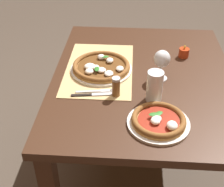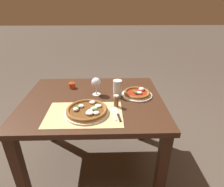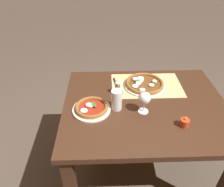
# 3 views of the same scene
# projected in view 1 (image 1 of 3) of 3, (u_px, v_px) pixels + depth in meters

# --- Properties ---
(ground_plane) EXTENTS (24.00, 24.00, 0.00)m
(ground_plane) POSITION_uv_depth(u_px,v_px,m) (137.00, 172.00, 2.01)
(ground_plane) COLOR #473D33
(dining_table) EXTENTS (1.14, 0.91, 0.74)m
(dining_table) POSITION_uv_depth(u_px,v_px,m) (142.00, 93.00, 1.64)
(dining_table) COLOR #382114
(dining_table) RESTS_ON ground
(paper_placemat) EXTENTS (0.54, 0.34, 0.00)m
(paper_placemat) POSITION_uv_depth(u_px,v_px,m) (99.00, 69.00, 1.62)
(paper_placemat) COLOR tan
(paper_placemat) RESTS_ON dining_table
(pizza_near) EXTENTS (0.32, 0.32, 0.05)m
(pizza_near) POSITION_uv_depth(u_px,v_px,m) (101.00, 67.00, 1.60)
(pizza_near) COLOR silver
(pizza_near) RESTS_ON paper_placemat
(pizza_far) EXTENTS (0.26, 0.26, 0.05)m
(pizza_far) POSITION_uv_depth(u_px,v_px,m) (159.00, 121.00, 1.26)
(pizza_far) COLOR silver
(pizza_far) RESTS_ON dining_table
(wine_glass) EXTENTS (0.08, 0.08, 0.16)m
(wine_glass) POSITION_uv_depth(u_px,v_px,m) (162.00, 60.00, 1.49)
(wine_glass) COLOR silver
(wine_glass) RESTS_ON dining_table
(pint_glass) EXTENTS (0.07, 0.07, 0.15)m
(pint_glass) POSITION_uv_depth(u_px,v_px,m) (155.00, 87.00, 1.37)
(pint_glass) COLOR silver
(pint_glass) RESTS_ON dining_table
(fork) EXTENTS (0.05, 0.20, 0.00)m
(fork) POSITION_uv_depth(u_px,v_px,m) (98.00, 91.00, 1.45)
(fork) COLOR #B7B7BC
(fork) RESTS_ON paper_placemat
(knife) EXTENTS (0.05, 0.22, 0.01)m
(knife) POSITION_uv_depth(u_px,v_px,m) (95.00, 95.00, 1.43)
(knife) COLOR black
(knife) RESTS_ON paper_placemat
(votive_candle) EXTENTS (0.06, 0.06, 0.07)m
(votive_candle) POSITION_uv_depth(u_px,v_px,m) (184.00, 53.00, 1.72)
(votive_candle) COLOR #B23819
(votive_candle) RESTS_ON dining_table
(pepper_shaker) EXTENTS (0.04, 0.04, 0.10)m
(pepper_shaker) POSITION_uv_depth(u_px,v_px,m) (116.00, 87.00, 1.41)
(pepper_shaker) COLOR brown
(pepper_shaker) RESTS_ON dining_table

